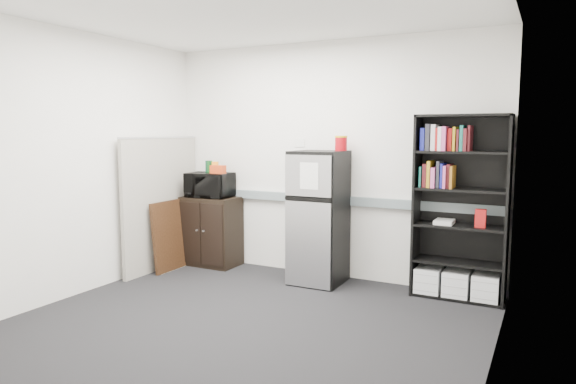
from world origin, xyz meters
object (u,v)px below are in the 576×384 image
at_px(bookshelf, 460,209).
at_px(cubicle_partition, 161,203).
at_px(cabinet, 211,231).
at_px(refrigerator, 318,217).
at_px(microwave, 210,185).

bearing_deg(bookshelf, cubicle_partition, -171.94).
height_order(cabinet, refrigerator, refrigerator).
bearing_deg(bookshelf, cabinet, -178.77).
bearing_deg(cubicle_partition, microwave, 43.07).
distance_m(bookshelf, refrigerator, 1.50).
bearing_deg(cabinet, bookshelf, 1.23).
relative_size(bookshelf, microwave, 3.37).
height_order(microwave, refrigerator, refrigerator).
xyz_separation_m(cabinet, microwave, (-0.00, -0.02, 0.58)).
height_order(cubicle_partition, cabinet, cubicle_partition).
distance_m(bookshelf, cabinet, 3.03).
relative_size(bookshelf, cubicle_partition, 1.14).
xyz_separation_m(bookshelf, microwave, (-3.00, -0.08, 0.11)).
height_order(bookshelf, cabinet, bookshelf).
bearing_deg(refrigerator, bookshelf, 4.77).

